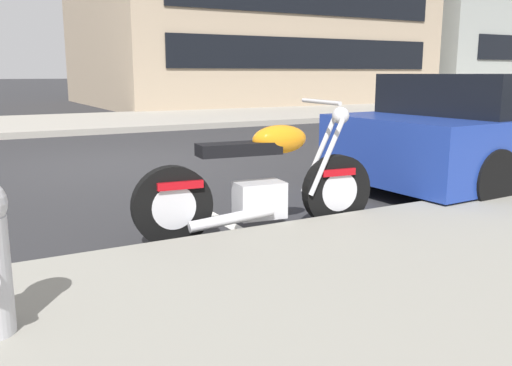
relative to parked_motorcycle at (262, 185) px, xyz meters
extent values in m
plane|color=#28282B|center=(-0.11, 4.13, -0.43)|extent=(260.00, 260.00, 0.00)
cube|color=gray|center=(11.89, 10.83, -0.36)|extent=(120.00, 5.00, 0.14)
cube|color=silver|center=(-0.11, 0.52, -0.42)|extent=(0.12, 2.20, 0.01)
cylinder|color=black|center=(0.71, -0.07, -0.11)|extent=(0.64, 0.18, 0.64)
cylinder|color=silver|center=(0.71, -0.07, -0.11)|extent=(0.36, 0.16, 0.35)
cylinder|color=black|center=(-0.76, 0.08, -0.11)|extent=(0.64, 0.18, 0.64)
cylinder|color=silver|center=(-0.76, 0.08, -0.11)|extent=(0.36, 0.16, 0.35)
cube|color=silver|center=(-0.02, 0.01, -0.13)|extent=(0.42, 0.30, 0.30)
cube|color=black|center=(-0.20, 0.02, 0.31)|extent=(0.70, 0.29, 0.10)
ellipsoid|color=orange|center=(0.16, -0.01, 0.37)|extent=(0.50, 0.29, 0.24)
cube|color=#B20C14|center=(-0.71, 0.08, 0.06)|extent=(0.38, 0.22, 0.06)
cube|color=#B20C14|center=(0.69, -0.07, 0.06)|extent=(0.33, 0.19, 0.06)
cylinder|color=silver|center=(0.57, 0.01, 0.20)|extent=(0.34, 0.08, 0.65)
cylinder|color=silver|center=(0.56, -0.12, 0.20)|extent=(0.34, 0.08, 0.65)
cylinder|color=silver|center=(0.54, -0.05, 0.67)|extent=(0.10, 0.62, 0.04)
sphere|color=silver|center=(0.73, -0.07, 0.55)|extent=(0.15, 0.15, 0.15)
cylinder|color=silver|center=(-0.33, -0.10, -0.22)|extent=(0.71, 0.16, 0.16)
cube|color=navy|center=(3.74, 0.57, 0.09)|extent=(4.38, 2.08, 0.71)
cube|color=black|center=(3.54, 0.56, 0.67)|extent=(2.36, 1.83, 0.46)
cylinder|color=black|center=(5.11, 1.49, -0.12)|extent=(0.63, 0.25, 0.62)
cylinder|color=black|center=(2.29, 1.35, -0.12)|extent=(0.63, 0.25, 0.62)
cylinder|color=black|center=(2.37, -0.35, -0.12)|extent=(0.63, 0.25, 0.62)
cube|color=black|center=(9.47, 13.10, 1.61)|extent=(11.13, 0.06, 1.10)
camera|label=1|loc=(-2.19, -3.86, 0.91)|focal=38.42mm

